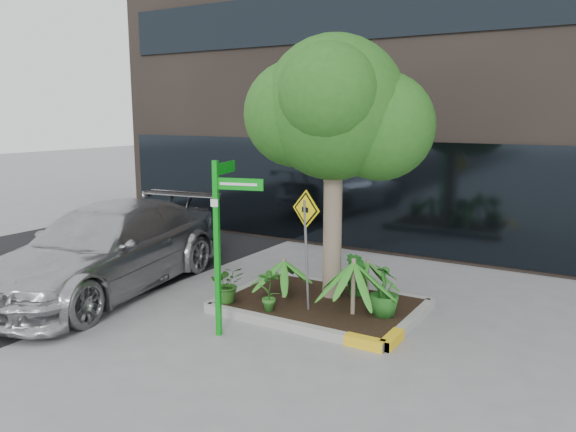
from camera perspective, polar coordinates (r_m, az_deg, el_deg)
The scene contains 14 objects.
ground at distance 9.67m, azimuth 1.40°, elevation -9.76°, with size 80.00×80.00×0.00m, color gray.
asphalt_road at distance 13.92m, azimuth -22.61°, elevation -4.24°, with size 7.00×80.00×0.01m, color black.
planter at distance 9.76m, azimuth 3.41°, elevation -8.96°, with size 3.35×2.36×0.15m.
tree at distance 9.57m, azimuth 4.76°, elevation 10.87°, with size 3.12×2.77×4.68m.
palm_front at distance 8.98m, azimuth 6.70°, elevation -4.69°, with size 1.03×1.03×1.15m.
palm_left at distance 9.77m, azimuth -0.44°, elevation -4.58°, with size 0.79×0.79×0.88m.
palm_back at distance 10.02m, azimuth 8.09°, elevation -4.66°, with size 0.72×0.72×0.80m.
parked_car at distance 11.19m, azimuth -17.89°, elevation -3.14°, with size 2.27×5.58×1.62m, color #B1B2B7.
shrub_a at distance 9.69m, azimuth -6.18°, elevation -6.84°, with size 0.58×0.58×0.65m, color #245217.
shrub_b at distance 9.09m, azimuth 9.78°, elevation -7.42°, with size 0.48×0.48×0.85m, color #205D1C.
shrub_c at distance 9.20m, azimuth -1.88°, elevation -7.44°, with size 0.39×0.39×0.73m, color #2C6B21.
shrub_d at distance 9.98m, azimuth 7.01°, elevation -5.87°, with size 0.44×0.44×0.80m, color #1C621D.
street_sign_post at distance 8.36m, azimuth -6.79°, elevation -1.30°, with size 0.91×0.77×2.66m.
cattle_sign at distance 8.96m, azimuth 1.86°, elevation -1.43°, with size 0.59×0.21×1.99m.
Camera 1 is at (4.47, -7.90, 3.34)m, focal length 35.00 mm.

